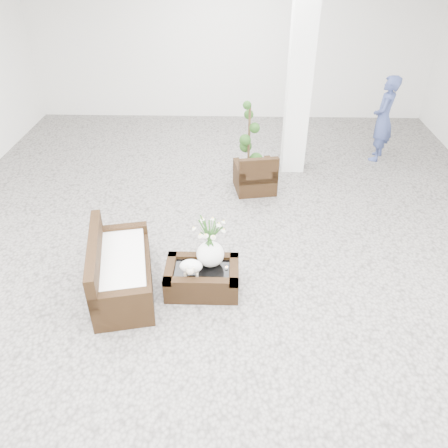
{
  "coord_description": "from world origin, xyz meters",
  "views": [
    {
      "loc": [
        0.13,
        -4.85,
        3.8
      ],
      "look_at": [
        0.0,
        -0.1,
        0.62
      ],
      "focal_mm": 35.66,
      "sensor_mm": 36.0,
      "label": 1
    }
  ],
  "objects_px": {
    "coffee_table": "(202,279)",
    "armchair": "(255,171)",
    "loveseat": "(121,265)",
    "topiary": "(249,139)"
  },
  "relations": [
    {
      "from": "coffee_table",
      "to": "armchair",
      "type": "height_order",
      "value": "armchair"
    },
    {
      "from": "loveseat",
      "to": "coffee_table",
      "type": "bearing_deg",
      "value": -100.51
    },
    {
      "from": "armchair",
      "to": "topiary",
      "type": "xyz_separation_m",
      "value": [
        -0.1,
        0.64,
        0.32
      ]
    },
    {
      "from": "armchair",
      "to": "topiary",
      "type": "height_order",
      "value": "topiary"
    },
    {
      "from": "armchair",
      "to": "coffee_table",
      "type": "bearing_deg",
      "value": 64.06
    },
    {
      "from": "loveseat",
      "to": "topiary",
      "type": "distance_m",
      "value": 3.63
    },
    {
      "from": "coffee_table",
      "to": "topiary",
      "type": "height_order",
      "value": "topiary"
    },
    {
      "from": "armchair",
      "to": "loveseat",
      "type": "xyz_separation_m",
      "value": [
        -1.71,
        -2.61,
        0.03
      ]
    },
    {
      "from": "coffee_table",
      "to": "loveseat",
      "type": "xyz_separation_m",
      "value": [
        -0.98,
        -0.03,
        0.22
      ]
    },
    {
      "from": "coffee_table",
      "to": "loveseat",
      "type": "distance_m",
      "value": 1.0
    }
  ]
}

